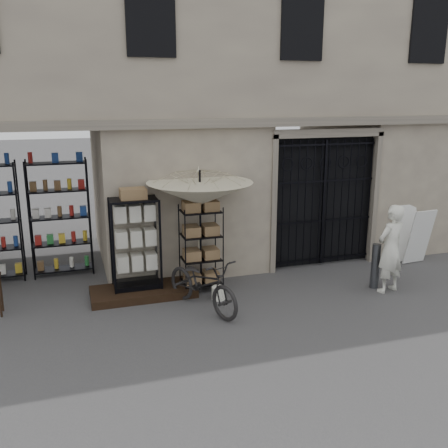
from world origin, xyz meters
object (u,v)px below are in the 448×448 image
object	(u,v)px
display_cabinet	(136,248)
white_bucket	(218,293)
steel_bollard	(375,266)
wire_rack	(201,249)
bicycle	(203,309)
market_umbrella	(200,187)
shopkeeper	(387,291)
easel_sign	(413,235)

from	to	relation	value
display_cabinet	white_bucket	distance (m)	1.81
steel_bollard	wire_rack	bearing A→B (deg)	163.89
bicycle	display_cabinet	bearing A→B (deg)	109.99
market_umbrella	bicycle	world-z (taller)	market_umbrella
bicycle	steel_bollard	xyz separation A→B (m)	(3.58, -0.04, 0.46)
wire_rack	white_bucket	world-z (taller)	wire_rack
display_cabinet	wire_rack	distance (m)	1.27
shopkeeper	display_cabinet	bearing A→B (deg)	-32.09
wire_rack	market_umbrella	xyz separation A→B (m)	(-0.01, -0.02, 1.24)
market_umbrella	bicycle	bearing A→B (deg)	-103.03
display_cabinet	wire_rack	bearing A→B (deg)	-15.73
wire_rack	white_bucket	xyz separation A→B (m)	(0.18, -0.59, -0.71)
market_umbrella	steel_bollard	size ratio (longest dim) A/B	3.15
display_cabinet	wire_rack	xyz separation A→B (m)	(1.25, -0.15, -0.10)
market_umbrella	shopkeeper	size ratio (longest dim) A/B	1.64
display_cabinet	shopkeeper	distance (m)	5.03
white_bucket	bicycle	xyz separation A→B (m)	(-0.40, -0.34, -0.12)
white_bucket	bicycle	size ratio (longest dim) A/B	0.14
display_cabinet	market_umbrella	size ratio (longest dim) A/B	0.66
shopkeeper	steel_bollard	bearing A→B (deg)	-75.41
wire_rack	easel_sign	bearing A→B (deg)	19.70
display_cabinet	market_umbrella	bearing A→B (deg)	-16.60
market_umbrella	steel_bollard	world-z (taller)	market_umbrella
display_cabinet	shopkeeper	size ratio (longest dim) A/B	1.08
white_bucket	display_cabinet	bearing A→B (deg)	152.59
display_cabinet	white_bucket	world-z (taller)	display_cabinet
white_bucket	wire_rack	bearing A→B (deg)	106.75
wire_rack	shopkeeper	world-z (taller)	wire_rack
display_cabinet	white_bucket	size ratio (longest dim) A/B	7.31
shopkeeper	easel_sign	world-z (taller)	easel_sign
wire_rack	easel_sign	xyz separation A→B (m)	(5.11, 0.15, -0.18)
bicycle	easel_sign	bearing A→B (deg)	-12.10
white_bucket	steel_bollard	world-z (taller)	steel_bollard
wire_rack	easel_sign	distance (m)	5.11
display_cabinet	market_umbrella	xyz separation A→B (m)	(1.24, -0.17, 1.14)
bicycle	steel_bollard	world-z (taller)	bicycle
wire_rack	bicycle	size ratio (longest dim) A/B	0.91
wire_rack	white_bucket	size ratio (longest dim) A/B	6.61
display_cabinet	bicycle	world-z (taller)	display_cabinet
display_cabinet	bicycle	bearing A→B (deg)	-55.14
shopkeeper	easel_sign	size ratio (longest dim) A/B	1.38
display_cabinet	wire_rack	world-z (taller)	display_cabinet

